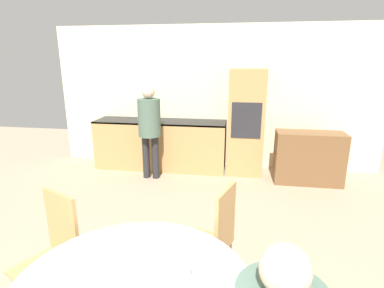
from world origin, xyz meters
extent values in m
cube|color=beige|center=(0.00, 5.57, 1.30)|extent=(6.04, 0.05, 2.60)
cube|color=tan|center=(-0.96, 5.22, 0.45)|extent=(2.42, 0.60, 0.91)
cube|color=black|center=(-0.96, 5.22, 0.89)|extent=(2.42, 0.60, 0.03)
cube|color=tan|center=(0.59, 5.23, 0.92)|extent=(0.61, 0.58, 1.84)
cube|color=#28282D|center=(0.59, 4.94, 1.01)|extent=(0.49, 0.01, 0.60)
cube|color=brown|center=(1.63, 4.90, 0.43)|extent=(1.08, 0.45, 0.86)
cylinder|color=silver|center=(-0.09, 1.32, 0.73)|extent=(1.40, 1.40, 0.03)
cylinder|color=tan|center=(-1.03, 1.94, 0.21)|extent=(0.04, 0.04, 0.43)
cylinder|color=tan|center=(-0.74, 1.80, 0.21)|extent=(0.04, 0.04, 0.43)
cube|color=tan|center=(-0.96, 1.72, 0.44)|extent=(0.53, 0.53, 0.02)
cube|color=tan|center=(-0.88, 1.89, 0.72)|extent=(0.36, 0.19, 0.55)
cylinder|color=tan|center=(0.12, 2.43, 0.21)|extent=(0.04, 0.04, 0.43)
cylinder|color=tan|center=(0.02, 2.13, 0.21)|extent=(0.04, 0.04, 0.43)
cylinder|color=tan|center=(0.42, 2.33, 0.21)|extent=(0.04, 0.04, 0.43)
cylinder|color=tan|center=(0.32, 2.02, 0.21)|extent=(0.04, 0.04, 0.43)
cube|color=tan|center=(0.22, 2.23, 0.44)|extent=(0.51, 0.51, 0.02)
cube|color=tan|center=(0.39, 2.17, 0.72)|extent=(0.15, 0.37, 0.55)
sphere|color=beige|center=(0.68, 1.03, 1.17)|extent=(0.21, 0.21, 0.21)
cylinder|color=#262628|center=(-1.08, 4.69, 0.37)|extent=(0.12, 0.12, 0.75)
cylinder|color=#262628|center=(-0.92, 4.69, 0.37)|extent=(0.12, 0.12, 0.75)
cylinder|color=#4C6656|center=(-1.00, 4.69, 1.06)|extent=(0.37, 0.37, 0.62)
sphere|color=beige|center=(-1.00, 4.69, 1.48)|extent=(0.21, 0.21, 0.21)
cylinder|color=white|center=(0.21, 1.43, 0.78)|extent=(0.03, 0.03, 0.07)
cylinder|color=silver|center=(0.21, 1.43, 0.82)|extent=(0.03, 0.03, 0.01)
camera|label=1|loc=(0.47, -0.03, 1.97)|focal=28.00mm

